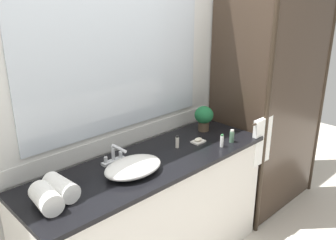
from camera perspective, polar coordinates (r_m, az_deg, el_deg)
wall_back_with_mirror at (r=2.52m, az=-7.93°, el=4.41°), size 4.40×0.06×2.60m
vanity_cabinet at (r=2.65m, az=-2.56°, el=-15.11°), size 1.80×0.58×0.90m
shower_enclosure at (r=3.20m, az=17.01°, el=1.70°), size 1.20×0.59×2.00m
sink_basin at (r=2.25m, az=-5.53°, el=-7.41°), size 0.39×0.27×0.08m
faucet at (r=2.39m, az=-8.47°, el=-5.74°), size 0.17×0.16×0.13m
potted_plant at (r=2.89m, az=5.70°, el=0.55°), size 0.15×0.15×0.20m
soap_dish at (r=2.69m, az=4.80°, el=-3.27°), size 0.10×0.07×0.04m
amenity_bottle_lotion at (r=2.59m, az=1.48°, el=-3.48°), size 0.03×0.03×0.09m
amenity_bottle_conditioner at (r=2.72m, az=10.06°, el=-2.55°), size 0.03×0.03×0.10m
amenity_bottle_body_wash at (r=2.62m, az=8.51°, el=-3.29°), size 0.02×0.02×0.10m
rolled_towel_near_edge at (r=2.00m, az=-18.71°, el=-11.64°), size 0.14×0.21×0.12m
rolled_towel_middle at (r=2.08m, az=-16.58°, el=-10.20°), size 0.13×0.22×0.11m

